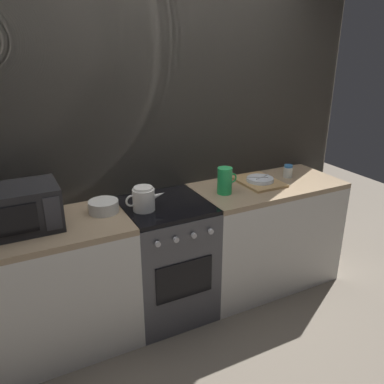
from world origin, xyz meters
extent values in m
plane|color=#6B6054|center=(0.00, 0.00, 0.00)|extent=(8.00, 8.00, 0.00)
cube|color=#A39989|center=(0.00, 0.33, 1.20)|extent=(3.60, 0.05, 2.40)
cube|color=beige|center=(0.00, 0.30, 1.20)|extent=(3.58, 0.01, 2.39)
cube|color=silver|center=(-0.90, 0.00, 0.43)|extent=(1.20, 0.60, 0.86)
cube|color=#9E8466|center=(-0.90, 0.00, 0.88)|extent=(1.20, 0.60, 0.04)
cube|color=#4C4C51|center=(0.00, 0.00, 0.43)|extent=(0.60, 0.60, 0.87)
cube|color=black|center=(0.00, 0.00, 0.89)|extent=(0.59, 0.59, 0.03)
cube|color=black|center=(0.00, -0.30, 0.45)|extent=(0.42, 0.01, 0.28)
cylinder|color=#B7B7BC|center=(-0.19, -0.32, 0.78)|extent=(0.04, 0.02, 0.04)
cylinder|color=#B7B7BC|center=(-0.06, -0.32, 0.78)|extent=(0.04, 0.02, 0.04)
cylinder|color=#B7B7BC|center=(0.06, -0.32, 0.78)|extent=(0.04, 0.02, 0.04)
cylinder|color=#B7B7BC|center=(0.19, -0.32, 0.78)|extent=(0.04, 0.02, 0.04)
cube|color=silver|center=(0.90, 0.00, 0.43)|extent=(1.20, 0.60, 0.86)
cube|color=#9E8466|center=(0.90, 0.00, 0.88)|extent=(1.20, 0.60, 0.04)
cube|color=black|center=(-0.93, 0.04, 1.04)|extent=(0.46, 0.34, 0.27)
cube|color=black|center=(-0.99, -0.14, 1.04)|extent=(0.28, 0.01, 0.17)
cube|color=#333338|center=(-0.77, -0.14, 1.04)|extent=(0.09, 0.01, 0.21)
cylinder|color=white|center=(-0.17, -0.04, 0.98)|extent=(0.15, 0.15, 0.15)
cylinder|color=white|center=(-0.17, -0.04, 1.06)|extent=(0.13, 0.13, 0.02)
cone|color=white|center=(-0.06, -0.04, 0.99)|extent=(0.10, 0.04, 0.05)
torus|color=white|center=(-0.26, -0.04, 0.98)|extent=(0.08, 0.01, 0.08)
cylinder|color=silver|center=(-0.42, 0.05, 0.94)|extent=(0.20, 0.20, 0.08)
cylinder|color=green|center=(0.48, -0.02, 1.00)|extent=(0.11, 0.11, 0.20)
torus|color=green|center=(0.54, -0.02, 1.01)|extent=(0.08, 0.01, 0.08)
cube|color=tan|center=(0.84, 0.06, 0.91)|extent=(0.30, 0.40, 0.02)
cylinder|color=silver|center=(0.84, 0.04, 0.93)|extent=(0.22, 0.22, 0.01)
cylinder|color=silver|center=(0.84, 0.04, 0.94)|extent=(0.21, 0.21, 0.01)
cylinder|color=silver|center=(0.86, 0.04, 0.95)|extent=(0.16, 0.07, 0.01)
cube|color=silver|center=(0.82, 0.05, 0.95)|extent=(0.16, 0.09, 0.00)
cylinder|color=silver|center=(1.15, 0.06, 0.94)|extent=(0.08, 0.08, 0.08)
cylinder|color=#2D6BAD|center=(1.15, 0.06, 0.99)|extent=(0.07, 0.07, 0.02)
camera|label=1|loc=(-0.99, -2.36, 1.98)|focal=36.83mm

